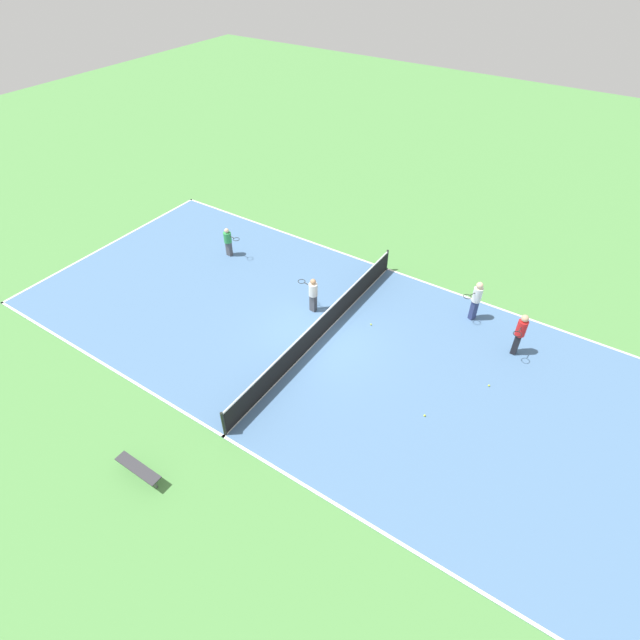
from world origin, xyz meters
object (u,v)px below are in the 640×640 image
Objects in this scene: player_near_white at (476,298)px; player_far_green at (228,240)px; player_far_white at (313,293)px; player_coach_red at (520,332)px; tennis_ball_right_alley at (489,386)px; tennis_ball_far_baseline at (425,415)px; tennis_ball_left_sideline at (371,324)px; tennis_net at (320,327)px; bench at (138,469)px.

player_near_white is 1.25× the size of player_far_green.
player_coach_red is at bearing -160.09° from player_far_white.
tennis_ball_right_alley is at bearing -4.10° from player_coach_red.
player_near_white is 5.77m from tennis_ball_far_baseline.
tennis_ball_left_sideline is at bearing -129.46° from tennis_ball_far_baseline.
tennis_ball_far_baseline is at bearing 75.20° from tennis_net.
tennis_ball_left_sideline is at bearing -163.88° from player_far_white.
player_coach_red is 1.16× the size of player_far_white.
player_far_green reaches higher than tennis_ball_far_baseline.
tennis_ball_left_sideline is (2.62, -3.20, -1.00)m from player_near_white.
bench is 23.62× the size of tennis_ball_far_baseline.
player_coach_red reaches higher than player_near_white.
tennis_ball_far_baseline is (5.66, 0.50, -1.00)m from player_near_white.
player_far_green is 0.91× the size of player_far_white.
tennis_net is 7.07× the size of player_far_white.
tennis_ball_far_baseline is (-6.68, 6.09, -0.33)m from bench.
tennis_net is at bearing -79.88° from tennis_ball_right_alley.
player_far_white is 6.73m from tennis_ball_far_baseline.
player_coach_red reaches higher than tennis_ball_far_baseline.
player_far_green reaches higher than tennis_ball_right_alley.
tennis_ball_far_baseline is (2.46, -1.33, 0.00)m from tennis_ball_right_alley.
tennis_net is 7.33m from player_coach_red.
tennis_ball_far_baseline is (3.82, 11.80, -0.77)m from player_far_green.
player_coach_red reaches higher than tennis_net.
tennis_ball_right_alley is (1.36, 13.13, -0.77)m from player_far_green.
player_near_white is 3.82m from tennis_ball_right_alley.
tennis_ball_left_sideline is (-0.48, 2.47, -0.86)m from player_far_white.
player_far_green reaches higher than tennis_net.
tennis_net is 1.73m from player_far_white.
player_far_white is at bearing -78.95° from tennis_ball_left_sideline.
player_far_green is at bearing -107.92° from tennis_ball_far_baseline.
tennis_ball_left_sideline is (-3.04, -3.70, 0.00)m from tennis_ball_far_baseline.
player_far_white is 23.05× the size of tennis_ball_right_alley.
tennis_ball_right_alley is 2.79m from tennis_ball_far_baseline.
player_near_white is at bearing 133.89° from tennis_net.
tennis_net reaches higher than tennis_ball_right_alley.
bench is 23.62× the size of tennis_ball_right_alley.
tennis_ball_right_alley and tennis_ball_left_sideline have the same top height.
bench is at bearing -13.82° from tennis_ball_left_sideline.
tennis_ball_right_alley is at bearing 83.34° from tennis_ball_left_sideline.
tennis_net reaches higher than tennis_ball_left_sideline.
tennis_net is 7.76× the size of player_far_green.
tennis_ball_right_alley is 5.06m from tennis_ball_left_sideline.
tennis_ball_left_sideline is (0.77, 8.11, -0.77)m from player_far_green.
player_coach_red is at bearing 161.63° from tennis_ball_far_baseline.
bench is 13.56m from player_near_white.
player_near_white is (-4.34, 4.51, 0.50)m from tennis_net.
tennis_ball_far_baseline is at bearing -28.46° from tennis_ball_right_alley.
player_far_white is at bearing -7.46° from player_far_green.
bench is 13.63m from player_coach_red.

